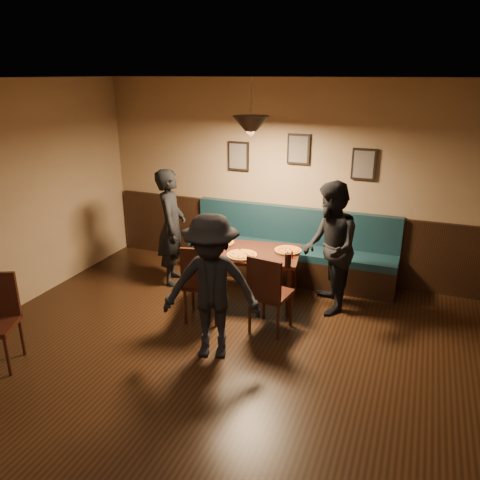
% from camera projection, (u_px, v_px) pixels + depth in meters
% --- Properties ---
extents(floor, '(7.00, 7.00, 0.00)m').
position_uv_depth(floor, '(188.00, 419.00, 4.10)').
color(floor, black).
rests_on(floor, ground).
extents(ceiling, '(7.00, 7.00, 0.00)m').
position_uv_depth(ceiling, '(172.00, 80.00, 3.16)').
color(ceiling, silver).
rests_on(ceiling, ground).
extents(wall_back, '(6.00, 0.00, 6.00)m').
position_uv_depth(wall_back, '(298.00, 181.00, 6.69)').
color(wall_back, '#8C704F').
rests_on(wall_back, ground).
extents(wainscot, '(5.88, 0.06, 1.00)m').
position_uv_depth(wainscot, '(295.00, 241.00, 6.97)').
color(wainscot, black).
rests_on(wainscot, ground).
extents(booth_bench, '(3.00, 0.60, 1.00)m').
position_uv_depth(booth_bench, '(290.00, 246.00, 6.73)').
color(booth_bench, '#0F232D').
rests_on(booth_bench, ground).
extents(picture_left, '(0.32, 0.04, 0.42)m').
position_uv_depth(picture_left, '(238.00, 156.00, 6.88)').
color(picture_left, black).
rests_on(picture_left, wall_back).
extents(picture_center, '(0.32, 0.04, 0.42)m').
position_uv_depth(picture_center, '(299.00, 149.00, 6.52)').
color(picture_center, black).
rests_on(picture_center, wall_back).
extents(picture_right, '(0.32, 0.04, 0.42)m').
position_uv_depth(picture_right, '(364.00, 164.00, 6.26)').
color(picture_right, black).
rests_on(picture_right, wall_back).
extents(pendant_lamp, '(0.44, 0.44, 0.25)m').
position_uv_depth(pendant_lamp, '(251.00, 127.00, 5.52)').
color(pendant_lamp, black).
rests_on(pendant_lamp, ceiling).
extents(dining_table, '(1.38, 1.00, 0.68)m').
position_uv_depth(dining_table, '(250.00, 275.00, 6.16)').
color(dining_table, black).
rests_on(dining_table, floor).
extents(chair_near_left, '(0.52, 0.52, 0.98)m').
position_uv_depth(chair_near_left, '(203.00, 281.00, 5.64)').
color(chair_near_left, black).
rests_on(chair_near_left, floor).
extents(chair_near_right, '(0.47, 0.47, 0.95)m').
position_uv_depth(chair_near_right, '(271.00, 292.00, 5.39)').
color(chair_near_right, black).
rests_on(chair_near_right, floor).
extents(diner_left, '(0.58, 0.70, 1.64)m').
position_uv_depth(diner_left, '(171.00, 227.00, 6.53)').
color(diner_left, black).
rests_on(diner_left, floor).
extents(diner_right, '(0.86, 0.97, 1.65)m').
position_uv_depth(diner_right, '(330.00, 248.00, 5.75)').
color(diner_right, black).
rests_on(diner_right, floor).
extents(diner_front, '(1.12, 0.82, 1.56)m').
position_uv_depth(diner_front, '(211.00, 288.00, 4.79)').
color(diner_front, black).
rests_on(diner_front, floor).
extents(pizza_a, '(0.41, 0.41, 0.04)m').
position_uv_depth(pizza_a, '(221.00, 242.00, 6.31)').
color(pizza_a, orange).
rests_on(pizza_a, dining_table).
extents(pizza_b, '(0.42, 0.42, 0.04)m').
position_uv_depth(pizza_b, '(242.00, 255.00, 5.86)').
color(pizza_b, orange).
rests_on(pizza_b, dining_table).
extents(pizza_c, '(0.45, 0.45, 0.04)m').
position_uv_depth(pizza_c, '(288.00, 250.00, 6.03)').
color(pizza_c, orange).
rests_on(pizza_c, dining_table).
extents(soda_glass, '(0.09, 0.09, 0.17)m').
position_uv_depth(soda_glass, '(288.00, 260.00, 5.54)').
color(soda_glass, black).
rests_on(soda_glass, dining_table).
extents(tabasco_bottle, '(0.03, 0.03, 0.11)m').
position_uv_depth(tabasco_bottle, '(292.00, 254.00, 5.80)').
color(tabasco_bottle, '#A61A05').
rests_on(tabasco_bottle, dining_table).
extents(napkin_a, '(0.15, 0.15, 0.01)m').
position_uv_depth(napkin_a, '(216.00, 241.00, 6.42)').
color(napkin_a, '#207A2B').
rests_on(napkin_a, dining_table).
extents(napkin_b, '(0.16, 0.16, 0.01)m').
position_uv_depth(napkin_b, '(201.00, 252.00, 6.01)').
color(napkin_b, '#1E7326').
rests_on(napkin_b, dining_table).
extents(cutlery_set, '(0.20, 0.03, 0.00)m').
position_uv_depth(cutlery_set, '(239.00, 260.00, 5.75)').
color(cutlery_set, '#BBBBBF').
rests_on(cutlery_set, dining_table).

